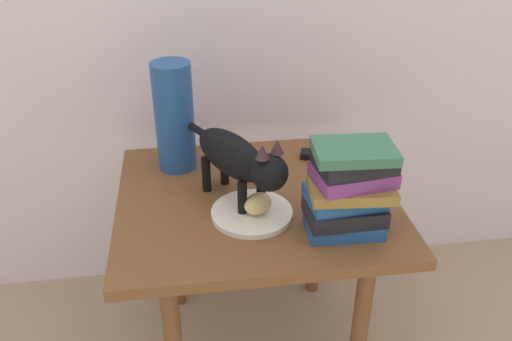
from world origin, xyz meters
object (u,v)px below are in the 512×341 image
object	(u,v)px
side_table	(256,221)
plate	(252,213)
cat	(238,159)
book_stack	(349,188)
bread_roll	(258,203)
candle_jar	(351,182)
tv_remote	(326,155)
green_vase	(174,117)

from	to	relation	value
side_table	plate	bearing A→B (deg)	-104.79
cat	book_stack	bearing A→B (deg)	-31.58
bread_roll	candle_jar	world-z (taller)	candle_jar
tv_remote	side_table	bearing A→B (deg)	-126.08
plate	bread_roll	bearing A→B (deg)	-26.24
plate	cat	distance (m)	0.14
plate	bread_roll	distance (m)	0.04
plate	tv_remote	xyz separation A→B (m)	(0.26, 0.27, 0.00)
book_stack	candle_jar	size ratio (longest dim) A/B	2.71
bread_roll	tv_remote	bearing A→B (deg)	48.04
bread_roll	cat	world-z (taller)	cat
book_stack	green_vase	distance (m)	0.55
candle_jar	tv_remote	bearing A→B (deg)	94.15
candle_jar	green_vase	bearing A→B (deg)	154.31
bread_roll	cat	xyz separation A→B (m)	(-0.04, 0.07, 0.09)
green_vase	candle_jar	xyz separation A→B (m)	(0.46, -0.22, -0.12)
bread_roll	book_stack	size ratio (longest dim) A/B	0.35
side_table	green_vase	xyz separation A→B (m)	(-0.20, 0.20, 0.24)
bread_roll	cat	distance (m)	0.12
book_stack	tv_remote	size ratio (longest dim) A/B	1.53
book_stack	plate	bearing A→B (deg)	157.68
bread_roll	candle_jar	distance (m)	0.27
plate	cat	world-z (taller)	cat
side_table	candle_jar	xyz separation A→B (m)	(0.25, -0.02, 0.12)
bread_roll	green_vase	size ratio (longest dim) A/B	0.25
candle_jar	plate	bearing A→B (deg)	-166.99
bread_roll	candle_jar	xyz separation A→B (m)	(0.26, 0.07, -0.00)
plate	book_stack	size ratio (longest dim) A/B	0.90
green_vase	tv_remote	size ratio (longest dim) A/B	2.10
cat	tv_remote	bearing A→B (deg)	35.76
book_stack	green_vase	bearing A→B (deg)	136.96
green_vase	tv_remote	distance (m)	0.47
plate	cat	bearing A→B (deg)	113.31
plate	green_vase	bearing A→B (deg)	122.63
green_vase	side_table	bearing A→B (deg)	-44.01
green_vase	cat	bearing A→B (deg)	-55.12
cat	candle_jar	bearing A→B (deg)	0.59
plate	bread_roll	size ratio (longest dim) A/B	2.58
side_table	plate	distance (m)	0.12
plate	candle_jar	size ratio (longest dim) A/B	2.43
side_table	candle_jar	distance (m)	0.28
cat	tv_remote	world-z (taller)	cat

